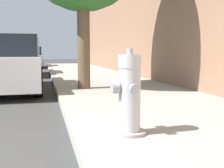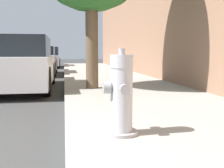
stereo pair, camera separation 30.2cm
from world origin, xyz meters
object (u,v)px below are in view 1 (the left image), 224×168
object	(u,v)px
fire_hydrant	(129,96)
parked_car_near	(7,65)
parked_car_far	(29,58)
parked_car_mid	(22,61)

from	to	relation	value
fire_hydrant	parked_car_near	bearing A→B (deg)	109.85
parked_car_near	parked_car_far	xyz separation A→B (m)	(0.03, 11.51, -0.04)
parked_car_near	parked_car_mid	world-z (taller)	parked_car_near
fire_hydrant	parked_car_mid	distance (m)	10.27
fire_hydrant	parked_car_near	distance (m)	5.33
parked_car_near	parked_car_far	bearing A→B (deg)	89.83
parked_car_near	fire_hydrant	bearing A→B (deg)	-70.15
parked_car_near	parked_car_mid	bearing A→B (deg)	89.77
parked_car_near	parked_car_far	size ratio (longest dim) A/B	1.03
parked_car_far	parked_car_mid	bearing A→B (deg)	-90.12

